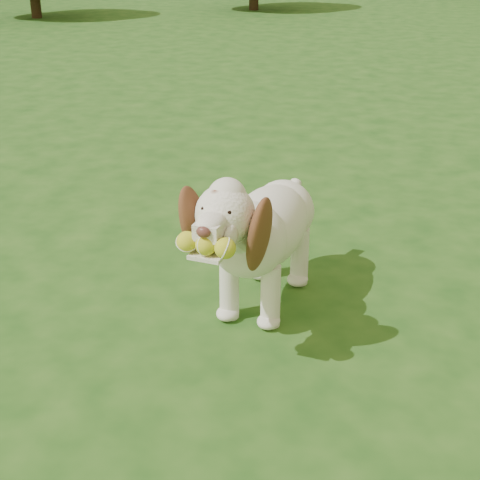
# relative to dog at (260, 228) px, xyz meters

# --- Properties ---
(ground) EXTENTS (80.00, 80.00, 0.00)m
(ground) POSITION_rel_dog_xyz_m (0.38, -0.25, -0.36)
(ground) COLOR #1B4714
(ground) RESTS_ON ground
(dog) EXTENTS (0.43, 1.03, 0.67)m
(dog) POSITION_rel_dog_xyz_m (0.00, 0.00, 0.00)
(dog) COLOR white
(dog) RESTS_ON ground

